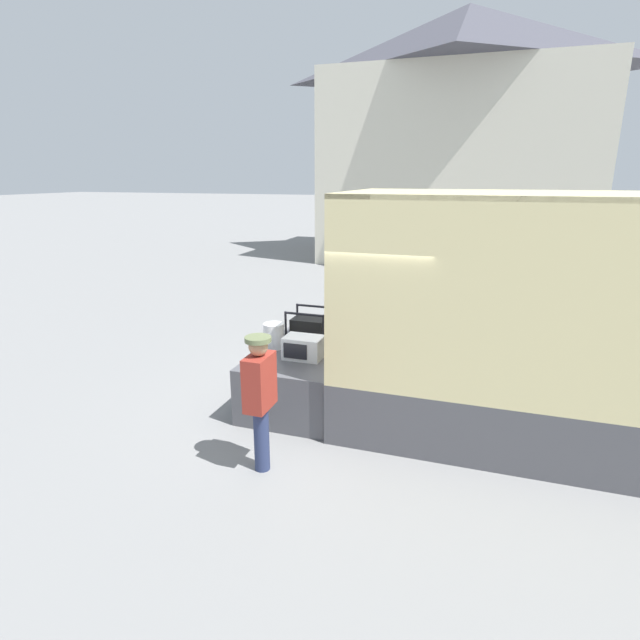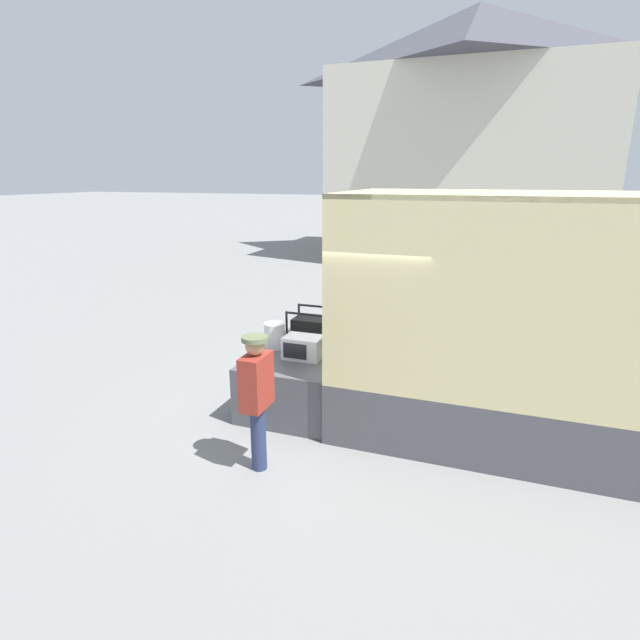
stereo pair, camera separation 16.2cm
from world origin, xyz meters
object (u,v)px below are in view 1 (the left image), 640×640
object	(u,v)px
portable_generator	(311,329)
orange_bucket	(274,336)
microwave	(303,347)
worker_person	(260,391)

from	to	relation	value
portable_generator	orange_bucket	bearing A→B (deg)	-128.37
portable_generator	microwave	bearing A→B (deg)	-78.64
orange_bucket	portable_generator	bearing A→B (deg)	51.63
microwave	orange_bucket	distance (m)	0.64
microwave	orange_bucket	xyz separation A→B (m)	(-0.58, 0.27, 0.03)
orange_bucket	worker_person	bearing A→B (deg)	-71.10
portable_generator	worker_person	xyz separation A→B (m)	(0.23, -2.40, -0.01)
orange_bucket	worker_person	xyz separation A→B (m)	(0.64, -1.88, -0.01)
portable_generator	orange_bucket	distance (m)	0.67
microwave	worker_person	size ratio (longest dim) A/B	0.33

